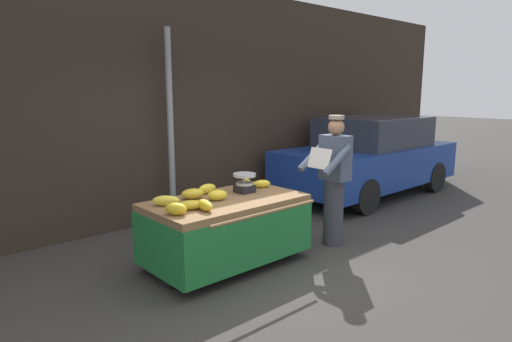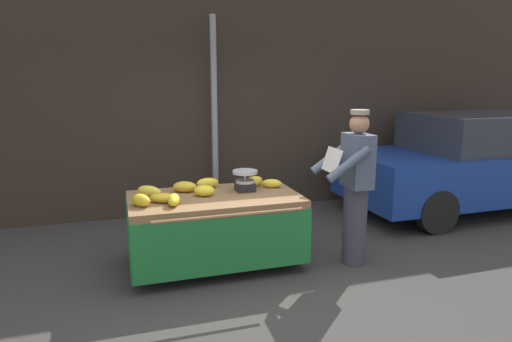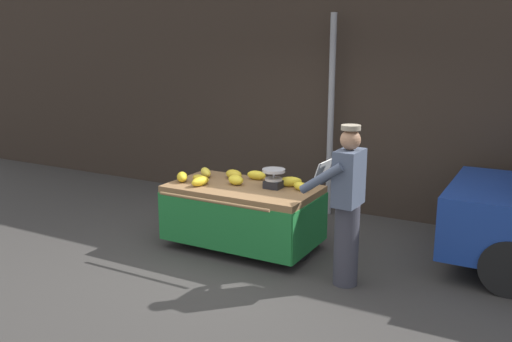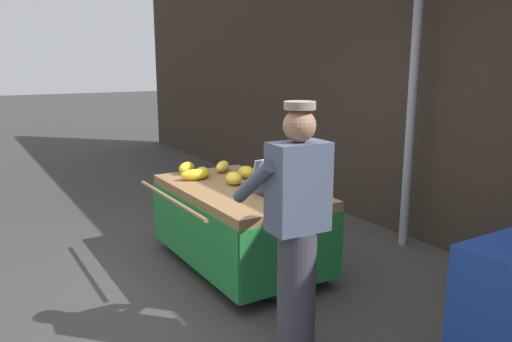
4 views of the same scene
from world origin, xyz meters
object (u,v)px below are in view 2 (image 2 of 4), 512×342
object	(u,v)px
banana_bunch_4	(208,183)
banana_bunch_7	(204,191)
banana_bunch_1	(141,200)
banana_bunch_5	(272,183)
street_pole	(215,119)
banana_bunch_8	(253,182)
parked_car	(471,163)
weighing_scale	(245,181)
banana_bunch_0	(163,198)
banana_bunch_6	(174,200)
banana_bunch_3	(185,187)
vendor_person	(355,187)
banana_bunch_2	(149,191)
banana_cart	(215,215)

from	to	relation	value
banana_bunch_4	banana_bunch_7	bearing A→B (deg)	-106.89
banana_bunch_1	banana_bunch_7	world-z (taller)	banana_bunch_1
banana_bunch_1	banana_bunch_5	xyz separation A→B (m)	(1.49, 0.34, -0.01)
street_pole	banana_bunch_4	xyz separation A→B (m)	(-0.41, -1.48, -0.60)
banana_bunch_8	parked_car	xyz separation A→B (m)	(3.77, 0.68, -0.11)
weighing_scale	banana_bunch_0	world-z (taller)	weighing_scale
banana_bunch_6	banana_bunch_4	bearing A→B (deg)	52.34
banana_bunch_8	banana_bunch_0	bearing A→B (deg)	-160.90
street_pole	banana_bunch_3	distance (m)	1.83
weighing_scale	banana_bunch_6	world-z (taller)	weighing_scale
vendor_person	parked_car	bearing A→B (deg)	25.33
banana_bunch_8	banana_bunch_2	bearing A→B (deg)	-176.49
banana_cart	banana_bunch_7	xyz separation A→B (m)	(-0.11, 0.01, 0.27)
banana_bunch_0	banana_bunch_4	world-z (taller)	banana_bunch_4
banana_bunch_0	banana_bunch_6	xyz separation A→B (m)	(0.09, -0.13, 0.01)
banana_bunch_8	street_pole	bearing A→B (deg)	93.81
banana_bunch_0	parked_car	world-z (taller)	parked_car
banana_bunch_4	banana_bunch_6	size ratio (longest dim) A/B	0.92
banana_bunch_1	banana_bunch_7	xyz separation A→B (m)	(0.67, 0.20, -0.00)
banana_bunch_1	banana_bunch_4	distance (m)	0.95
weighing_scale	banana_bunch_6	bearing A→B (deg)	-157.72
banana_bunch_0	banana_bunch_7	distance (m)	0.46
parked_car	street_pole	bearing A→B (deg)	166.93
banana_bunch_2	parked_car	bearing A→B (deg)	8.60
weighing_scale	banana_bunch_4	bearing A→B (deg)	146.01
banana_bunch_3	banana_bunch_4	distance (m)	0.30
banana_bunch_1	banana_bunch_7	distance (m)	0.70
street_pole	weighing_scale	xyz separation A→B (m)	(-0.04, -1.73, -0.54)
banana_bunch_4	banana_bunch_5	distance (m)	0.74
banana_bunch_6	banana_bunch_7	distance (m)	0.44
banana_bunch_1	banana_bunch_3	size ratio (longest dim) A/B	0.88
weighing_scale	banana_bunch_4	world-z (taller)	weighing_scale
banana_bunch_7	banana_bunch_6	bearing A→B (deg)	-144.52
banana_bunch_0	banana_bunch_4	size ratio (longest dim) A/B	1.10
banana_cart	banana_bunch_6	size ratio (longest dim) A/B	6.57
vendor_person	banana_bunch_0	bearing A→B (deg)	172.07
banana_bunch_0	banana_bunch_1	distance (m)	0.24
banana_bunch_5	banana_bunch_2	bearing A→B (deg)	178.70
weighing_scale	banana_bunch_1	distance (m)	1.19
banana_cart	weighing_scale	world-z (taller)	weighing_scale
weighing_scale	parked_car	distance (m)	4.00
banana_bunch_2	banana_bunch_4	xyz separation A→B (m)	(0.67, 0.17, 0.00)
street_pole	banana_bunch_2	distance (m)	2.06
banana_bunch_7	banana_bunch_5	bearing A→B (deg)	9.75
banana_bunch_5	banana_bunch_7	bearing A→B (deg)	-170.25
street_pole	banana_bunch_0	bearing A→B (deg)	-116.36
banana_bunch_4	banana_bunch_8	bearing A→B (deg)	-10.79
banana_bunch_4	vendor_person	world-z (taller)	vendor_person
banana_bunch_2	vendor_person	xyz separation A→B (m)	(2.15, -0.58, 0.02)
weighing_scale	banana_bunch_2	distance (m)	1.05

